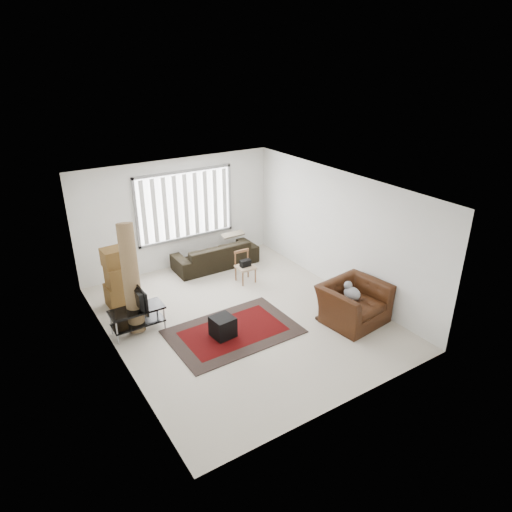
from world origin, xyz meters
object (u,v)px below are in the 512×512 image
Objects in this scene: moving_boxes at (118,280)px; armchair at (354,300)px; side_chair at (245,265)px; tv_stand at (137,315)px; sofa at (215,251)px.

armchair is at bearing -40.04° from moving_boxes.
moving_boxes reaches higher than side_chair.
moving_boxes is 0.96× the size of armchair.
tv_stand is 0.48× the size of sofa.
side_chair is at bearing 102.64° from armchair.
tv_stand is at bearing 146.29° from armchair.
sofa is 3.92m from armchair.
armchair is (3.76, -1.92, 0.09)m from tv_stand.
side_chair is (0.19, -1.12, 0.01)m from sofa.
moving_boxes is at bearing 171.10° from side_chair.
moving_boxes is 1.73× the size of side_chair.
moving_boxes is at bearing 88.80° from tv_stand.
tv_stand is 1.24m from moving_boxes.
tv_stand is 3.23m from sofa.
side_chair is (2.82, -0.51, -0.18)m from moving_boxes.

